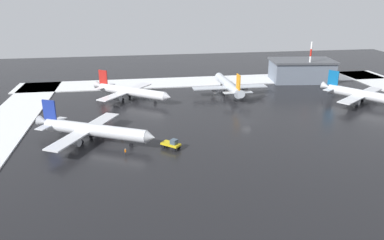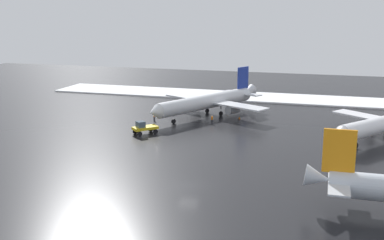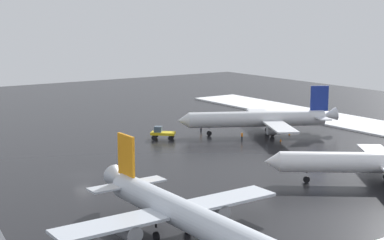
# 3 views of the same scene
# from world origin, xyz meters

# --- Properties ---
(ground_plane) EXTENTS (240.00, 240.00, 0.00)m
(ground_plane) POSITION_xyz_m (0.00, 0.00, 0.00)
(ground_plane) COLOR black
(snow_bank_right) EXTENTS (14.00, 116.00, 0.37)m
(snow_bank_right) POSITION_xyz_m (67.00, 0.00, 0.19)
(snow_bank_right) COLOR white
(snow_bank_right) RESTS_ON ground_plane
(airplane_foreground_jet) EXTENTS (30.15, 25.70, 9.68)m
(airplane_foreground_jet) POSITION_xyz_m (41.99, 8.49, 3.20)
(airplane_foreground_jet) COLOR silver
(airplane_foreground_jet) RESTS_ON ground_plane
(airplane_far_rear) EXTENTS (26.35, 23.20, 9.23)m
(airplane_far_rear) POSITION_xyz_m (32.55, -27.54, 3.05)
(airplane_far_rear) COLOR white
(airplane_far_rear) RESTS_ON ground_plane
(airplane_parked_starboard) EXTENTS (26.57, 32.14, 9.56)m
(airplane_parked_starboard) POSITION_xyz_m (-2.38, -30.38, 3.16)
(airplane_parked_starboard) COLOR silver
(airplane_parked_starboard) RESTS_ON ground_plane
(pushback_tug) EXTENTS (4.89, 4.72, 2.50)m
(pushback_tug) POSITION_xyz_m (23.31, 15.82, 1.28)
(pushback_tug) COLOR gold
(pushback_tug) RESTS_ON ground_plane
(ground_crew_by_nose_gear) EXTENTS (0.36, 0.36, 1.71)m
(ground_crew_by_nose_gear) POSITION_xyz_m (35.08, 5.83, 0.97)
(ground_crew_by_nose_gear) COLOR black
(ground_crew_by_nose_gear) RESTS_ON ground_plane
(ground_crew_near_tug) EXTENTS (0.36, 0.36, 1.71)m
(ground_crew_near_tug) POSITION_xyz_m (34.09, 17.94, 0.97)
(ground_crew_near_tug) COLOR black
(ground_crew_near_tug) RESTS_ON ground_plane
(traffic_cone_near_nose) EXTENTS (0.36, 0.36, 0.55)m
(traffic_cone_near_nose) POSITION_xyz_m (40.89, 1.35, 0.28)
(traffic_cone_near_nose) COLOR orange
(traffic_cone_near_nose) RESTS_ON ground_plane
(traffic_cone_mid_line) EXTENTS (0.36, 0.36, 0.55)m
(traffic_cone_mid_line) POSITION_xyz_m (46.75, 5.13, 0.28)
(traffic_cone_mid_line) COLOR orange
(traffic_cone_mid_line) RESTS_ON ground_plane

